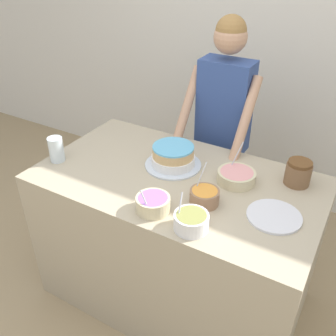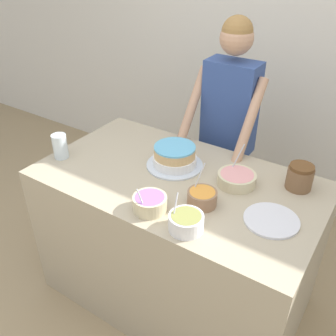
{
  "view_description": "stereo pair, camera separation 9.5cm",
  "coord_description": "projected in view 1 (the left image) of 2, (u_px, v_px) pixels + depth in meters",
  "views": [
    {
      "loc": [
        0.79,
        -1.03,
        1.99
      ],
      "look_at": [
        -0.03,
        0.38,
        0.97
      ],
      "focal_mm": 40.0,
      "sensor_mm": 36.0,
      "label": 1
    },
    {
      "loc": [
        0.87,
        -0.98,
        1.99
      ],
      "look_at": [
        -0.03,
        0.38,
        0.97
      ],
      "focal_mm": 40.0,
      "sensor_mm": 36.0,
      "label": 2
    }
  ],
  "objects": [
    {
      "name": "ceramic_plate",
      "position": [
        274.0,
        216.0,
        1.7
      ],
      "size": [
        0.25,
        0.25,
        0.01
      ],
      "color": "silver",
      "rests_on": "counter"
    },
    {
      "name": "wall_back",
      "position": [
        269.0,
        42.0,
        2.8
      ],
      "size": [
        10.0,
        0.05,
        2.6
      ],
      "color": "silver",
      "rests_on": "ground_plane"
    },
    {
      "name": "drinking_glass",
      "position": [
        56.0,
        149.0,
        2.09
      ],
      "size": [
        0.08,
        0.08,
        0.14
      ],
      "color": "silver",
      "rests_on": "counter"
    },
    {
      "name": "frosting_bowl_purple",
      "position": [
        153.0,
        203.0,
        1.73
      ],
      "size": [
        0.16,
        0.16,
        0.14
      ],
      "color": "beige",
      "rests_on": "counter"
    },
    {
      "name": "person_baker",
      "position": [
        223.0,
        116.0,
        2.37
      ],
      "size": [
        0.44,
        0.44,
        1.61
      ],
      "color": "#2D2D38",
      "rests_on": "ground_plane"
    },
    {
      "name": "frosting_bowl_olive",
      "position": [
        191.0,
        221.0,
        1.62
      ],
      "size": [
        0.15,
        0.15,
        0.16
      ],
      "color": "white",
      "rests_on": "counter"
    },
    {
      "name": "frosting_bowl_pink",
      "position": [
        236.0,
        176.0,
        1.93
      ],
      "size": [
        0.2,
        0.2,
        0.2
      ],
      "color": "beige",
      "rests_on": "counter"
    },
    {
      "name": "stoneware_jar",
      "position": [
        298.0,
        173.0,
        1.9
      ],
      "size": [
        0.13,
        0.13,
        0.13
      ],
      "color": "brown",
      "rests_on": "counter"
    },
    {
      "name": "cake",
      "position": [
        173.0,
        157.0,
        2.05
      ],
      "size": [
        0.31,
        0.31,
        0.12
      ],
      "color": "silver",
      "rests_on": "counter"
    },
    {
      "name": "counter",
      "position": [
        176.0,
        240.0,
        2.22
      ],
      "size": [
        1.51,
        0.85,
        0.89
      ],
      "color": "tan",
      "rests_on": "ground_plane"
    },
    {
      "name": "frosting_bowl_orange",
      "position": [
        204.0,
        196.0,
        1.77
      ],
      "size": [
        0.14,
        0.14,
        0.19
      ],
      "color": "#936B4C",
      "rests_on": "counter"
    }
  ]
}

